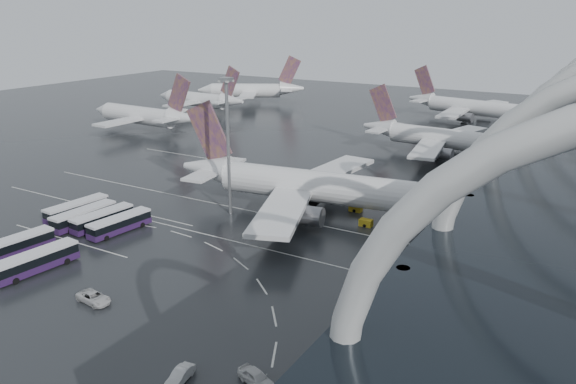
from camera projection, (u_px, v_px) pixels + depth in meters
The scene contains 26 objects.
ground at pixel (238, 237), 97.02m from camera, with size 420.00×420.00×0.00m, color black.
lane_marking_near at pixel (231, 240), 95.38m from camera, with size 120.00×0.25×0.01m, color beige.
lane_marking_mid at pixel (274, 216), 106.85m from camera, with size 120.00×0.25×0.01m, color beige.
lane_marking_far at pixel (338, 180), 129.79m from camera, with size 120.00×0.25×0.01m, color beige.
bus_bay_line_south at pixel (68, 240), 95.53m from camera, with size 28.00×0.25×0.01m, color beige.
bus_bay_line_north at pixel (136, 212), 108.64m from camera, with size 28.00×0.25×0.01m, color beige.
airliner_main at pixel (315, 187), 107.22m from camera, with size 60.24×52.38×20.40m.
airliner_gate_b at pixel (448, 139), 149.92m from camera, with size 51.59×46.31×17.91m.
airliner_gate_c at pixel (471, 108), 198.64m from camera, with size 51.12×46.46×18.27m.
jet_remote_west at pixel (145, 116), 180.07m from camera, with size 44.62×35.90×19.49m.
jet_remote_mid at pixel (201, 100), 214.60m from camera, with size 42.27×34.04×18.43m.
jet_remote_far at pixel (253, 91), 237.25m from camera, with size 42.37×34.68×19.72m.
bus_row_near_a at pixel (77, 209), 105.46m from camera, with size 3.84×12.73×3.09m.
bus_row_near_b at pixel (84, 216), 101.72m from camera, with size 3.45×12.78×3.12m.
bus_row_near_c at pixel (102, 219), 100.85m from camera, with size 3.80×12.16×2.94m.
bus_row_near_d at pixel (120, 224), 98.45m from camera, with size 3.93×12.25×2.96m.
bus_row_far_a at pixel (14, 246), 88.84m from camera, with size 4.05×12.81×3.10m.
bus_row_far_c at pixel (36, 261), 83.50m from camera, with size 4.13×13.02×3.15m.
van_curve_a at pixel (94, 298), 74.87m from camera, with size 2.44×5.28×1.47m, color beige.
van_curve_b at pixel (256, 378), 58.41m from camera, with size 1.90×4.71×1.61m, color beige.
van_curve_c at pixel (180, 376), 58.89m from camera, with size 1.45×4.17×1.37m, color beige.
floodlight_mast at pixel (228, 130), 103.25m from camera, with size 1.98×1.98×25.87m.
gse_cart_belly_a at pixel (366, 223), 101.59m from camera, with size 2.35×1.39×1.28m, color gold.
gse_cart_belly_b at pixel (426, 201), 112.95m from camera, with size 2.50×1.48×1.36m, color slate.
gse_cart_belly_c at pixel (356, 208), 109.09m from camera, with size 2.45×1.45×1.34m, color gold.
gse_cart_belly_d at pixel (466, 225), 100.55m from camera, with size 2.30×1.36×1.26m, color slate.
Camera 1 is at (53.26, -73.00, 37.19)m, focal length 35.00 mm.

